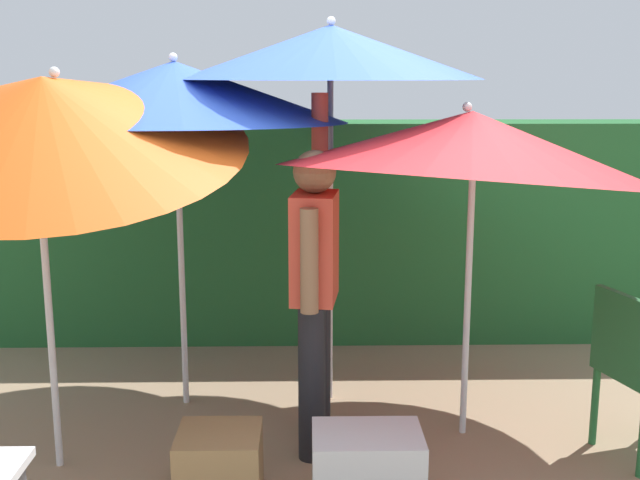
# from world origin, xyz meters

# --- Properties ---
(ground_plane) EXTENTS (24.00, 24.00, 0.00)m
(ground_plane) POSITION_xyz_m (0.00, 0.00, 0.00)
(ground_plane) COLOR #9E8466
(hedge_row) EXTENTS (8.00, 0.70, 1.65)m
(hedge_row) POSITION_xyz_m (0.00, 2.08, 0.82)
(hedge_row) COLOR #23602D
(hedge_row) RESTS_ON ground_plane
(umbrella_rainbow) EXTENTS (2.06, 2.05, 1.96)m
(umbrella_rainbow) POSITION_xyz_m (0.78, 0.27, 1.61)
(umbrella_rainbow) COLOR silver
(umbrella_rainbow) RESTS_ON ground_plane
(umbrella_orange) EXTENTS (1.98, 1.99, 2.10)m
(umbrella_orange) POSITION_xyz_m (-0.82, 0.71, 1.88)
(umbrella_orange) COLOR silver
(umbrella_orange) RESTS_ON ground_plane
(umbrella_yellow) EXTENTS (1.75, 1.75, 2.30)m
(umbrella_yellow) POSITION_xyz_m (0.07, 0.76, 2.10)
(umbrella_yellow) COLOR silver
(umbrella_yellow) RESTS_ON ground_plane
(umbrella_navy) EXTENTS (1.95, 1.92, 2.29)m
(umbrella_navy) POSITION_xyz_m (-1.30, -0.08, 1.80)
(umbrella_navy) COLOR silver
(umbrella_navy) RESTS_ON ground_plane
(person_vendor) EXTENTS (0.26, 0.56, 1.88)m
(person_vendor) POSITION_xyz_m (-0.03, 0.12, 0.93)
(person_vendor) COLOR black
(person_vendor) RESTS_ON ground_plane
(cooler_box) EXTENTS (0.50, 0.36, 0.38)m
(cooler_box) POSITION_xyz_m (0.20, -0.53, 0.19)
(cooler_box) COLOR silver
(cooler_box) RESTS_ON ground_plane
(crate_cardboard) EXTENTS (0.39, 0.37, 0.33)m
(crate_cardboard) POSITION_xyz_m (-0.49, -0.42, 0.17)
(crate_cardboard) COLOR #9E7A4C
(crate_cardboard) RESTS_ON ground_plane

